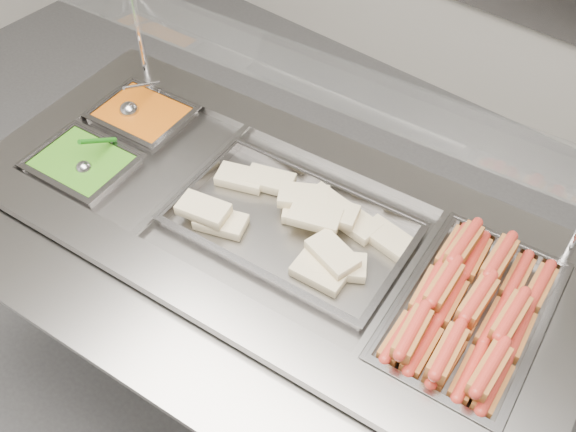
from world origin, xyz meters
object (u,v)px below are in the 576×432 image
Objects in this scene: steam_counter at (276,300)px; pan_wraps at (291,228)px; ladle at (130,109)px; sneeze_guard at (316,76)px; pan_hotdogs at (469,319)px; serving_spoon at (87,164)px.

pan_wraps is (0.06, 0.01, 0.43)m from steam_counter.
ladle is at bearing 176.79° from pan_wraps.
pan_wraps is 0.76m from ladle.
steam_counter is at bearing -83.27° from sneeze_guard.
pan_hotdogs reaches higher than steam_counter.
ladle is (-0.70, 0.05, 0.46)m from steam_counter.
ladle is (-0.76, 0.04, 0.03)m from pan_wraps.
steam_counter is 0.79m from serving_spoon.
steam_counter is 10.98× the size of serving_spoon.
sneeze_guard is (-0.03, 0.22, 0.82)m from steam_counter.
sneeze_guard is at bearing 112.08° from pan_wraps.
serving_spoon is (-1.22, -0.30, 0.05)m from pan_hotdogs.
steam_counter is 1.17× the size of sneeze_guard.
pan_hotdogs is 1.32m from ladle.
serving_spoon is (-0.57, -0.44, -0.36)m from sneeze_guard.
pan_hotdogs is at bearing 1.04° from ladle.
serving_spoon is at bearing -142.34° from sneeze_guard.
steam_counter is at bearing -4.06° from ladle.
steam_counter is 0.85m from sneeze_guard.
sneeze_guard is 2.85× the size of pan_hotdogs.
pan_wraps is 0.69m from serving_spoon.
serving_spoon reaches higher than ladle.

